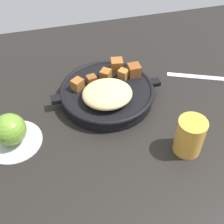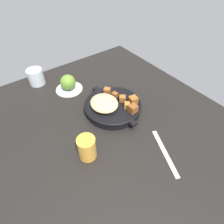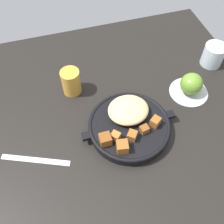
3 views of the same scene
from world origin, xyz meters
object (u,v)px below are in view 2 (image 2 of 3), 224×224
at_px(butter_knife, 165,152).
at_px(red_apple, 68,82).
at_px(cast_iron_skillet, 112,106).
at_px(water_glass_short, 36,77).
at_px(juice_glass_amber, 87,148).

bearing_deg(butter_knife, red_apple, 34.12).
xyz_separation_m(cast_iron_skillet, butter_knife, (-0.29, -0.02, -0.03)).
bearing_deg(red_apple, water_glass_short, 36.83).
distance_m(cast_iron_skillet, water_glass_short, 0.43).
bearing_deg(butter_knife, water_glass_short, 40.36).
bearing_deg(cast_iron_skillet, red_apple, 18.55).
height_order(cast_iron_skillet, butter_knife, cast_iron_skillet).
bearing_deg(cast_iron_skillet, juice_glass_amber, 123.29).
bearing_deg(juice_glass_amber, red_apple, -17.78).
xyz_separation_m(cast_iron_skillet, red_apple, (0.24, 0.08, 0.02)).
height_order(red_apple, butter_knife, red_apple).
bearing_deg(cast_iron_skillet, butter_knife, -175.49).
distance_m(butter_knife, water_glass_short, 0.70).
height_order(juice_glass_amber, water_glass_short, juice_glass_amber).
height_order(red_apple, juice_glass_amber, juice_glass_amber).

